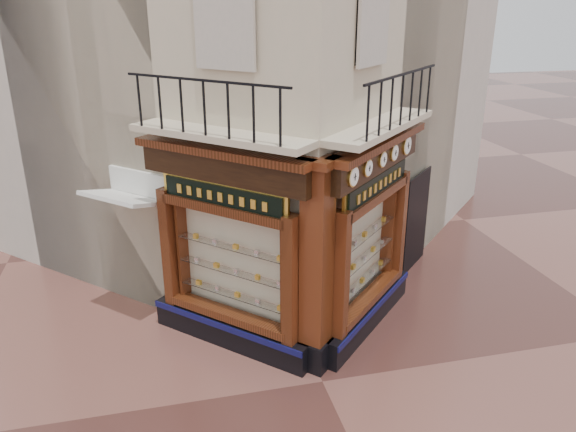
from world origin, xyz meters
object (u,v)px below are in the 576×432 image
object	(u,v)px
clock_e	(407,145)
signboard_right	(377,184)
corner_pilaster	(317,271)
clock_b	(368,168)
clock_a	(353,177)
awning	(136,316)
clock_c	(383,159)
signboard_left	(222,196)
clock_d	(394,153)

from	to	relation	value
clock_e	signboard_right	world-z (taller)	clock_e
corner_pilaster	clock_e	distance (m)	3.39
clock_b	clock_e	bearing A→B (deg)	0.00
clock_a	awning	size ratio (longest dim) A/B	0.23
awning	signboard_right	size ratio (longest dim) A/B	0.76
awning	clock_c	bearing A→B (deg)	-154.53
signboard_left	clock_d	bearing A→B (deg)	-130.55
awning	clock_e	bearing A→B (deg)	-143.05
corner_pilaster	clock_c	bearing A→B (deg)	-14.40
clock_e	clock_c	bearing A→B (deg)	180.00
clock_a	signboard_right	xyz separation A→B (m)	(0.87, 1.02, -0.52)
clock_a	clock_d	xyz separation A→B (m)	(1.28, 1.28, 0.00)
awning	signboard_left	distance (m)	3.90
clock_b	clock_c	size ratio (longest dim) A/B	1.04
clock_b	awning	xyz separation A→B (m)	(-4.27, 2.15, -3.62)
clock_d	signboard_right	size ratio (longest dim) A/B	0.16
clock_c	signboard_right	size ratio (longest dim) A/B	0.15
clock_b	awning	size ratio (longest dim) A/B	0.20
clock_d	signboard_right	bearing A→B (deg)	166.97
clock_c	clock_e	world-z (taller)	clock_e
clock_e	signboard_right	bearing A→B (deg)	174.58
clock_e	clock_b	bearing A→B (deg)	-180.00
clock_d	clock_a	bearing A→B (deg)	-180.00
corner_pilaster	signboard_left	bearing A→B (deg)	100.25
corner_pilaster	clock_b	distance (m)	2.00
clock_a	signboard_right	bearing A→B (deg)	4.72
corner_pilaster	signboard_right	bearing A→B (deg)	-10.25
awning	clock_d	bearing A→B (deg)	-149.00
signboard_left	signboard_right	distance (m)	2.92
corner_pilaster	signboard_left	size ratio (longest dim) A/B	2.01
corner_pilaster	clock_d	xyz separation A→B (m)	(1.88, 1.27, 1.67)
clock_d	signboard_right	xyz separation A→B (m)	(-0.42, -0.26, -0.52)
clock_a	awning	distance (m)	5.88
corner_pilaster	clock_e	world-z (taller)	corner_pilaster
clock_d	clock_e	bearing A→B (deg)	-0.00
clock_b	clock_d	bearing A→B (deg)	0.00
clock_d	clock_e	world-z (taller)	clock_e
clock_e	signboard_right	xyz separation A→B (m)	(-0.90, -0.75, -0.52)
corner_pilaster	clock_a	size ratio (longest dim) A/B	11.04
clock_a	clock_d	size ratio (longest dim) A/B	1.08
clock_b	awning	world-z (taller)	clock_b
corner_pilaster	clock_c	size ratio (longest dim) A/B	12.98
clock_a	signboard_left	xyz separation A→B (m)	(-2.05, 1.02, -0.52)
clock_b	signboard_left	world-z (taller)	clock_b
clock_d	clock_b	bearing A→B (deg)	-180.00
corner_pilaster	clock_e	bearing A→B (deg)	-8.33
clock_d	signboard_right	world-z (taller)	clock_d
clock_d	signboard_left	xyz separation A→B (m)	(-3.34, -0.26, -0.52)
clock_a	clock_d	distance (m)	1.82
clock_b	clock_c	bearing A→B (deg)	0.00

